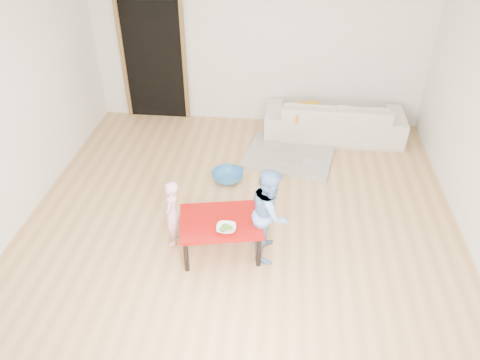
% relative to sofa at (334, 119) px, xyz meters
% --- Properties ---
extents(floor, '(5.00, 5.00, 0.01)m').
position_rel_sofa_xyz_m(floor, '(-1.18, -2.05, -0.30)').
color(floor, tan).
rests_on(floor, ground).
extents(back_wall, '(5.00, 0.02, 2.60)m').
position_rel_sofa_xyz_m(back_wall, '(-1.18, 0.45, 1.00)').
color(back_wall, white).
rests_on(back_wall, floor).
extents(left_wall, '(0.02, 5.00, 2.60)m').
position_rel_sofa_xyz_m(left_wall, '(-3.68, -2.05, 1.00)').
color(left_wall, white).
rests_on(left_wall, floor).
extents(doorway, '(1.02, 0.08, 2.11)m').
position_rel_sofa_xyz_m(doorway, '(-2.78, 0.43, 0.73)').
color(doorway, brown).
rests_on(doorway, back_wall).
extents(sofa, '(2.04, 0.83, 0.59)m').
position_rel_sofa_xyz_m(sofa, '(0.00, 0.00, 0.00)').
color(sofa, beige).
rests_on(sofa, floor).
extents(cushion, '(0.59, 0.56, 0.13)m').
position_rel_sofa_xyz_m(cushion, '(-0.42, -0.12, 0.16)').
color(cushion, orange).
rests_on(cushion, sofa).
extents(red_table, '(0.94, 0.78, 0.42)m').
position_rel_sofa_xyz_m(red_table, '(-1.33, -2.66, -0.09)').
color(red_table, '#930A08').
rests_on(red_table, floor).
extents(bowl, '(0.20, 0.20, 0.05)m').
position_rel_sofa_xyz_m(bowl, '(-1.26, -2.81, 0.14)').
color(bowl, white).
rests_on(bowl, red_table).
extents(broccoli, '(0.12, 0.12, 0.06)m').
position_rel_sofa_xyz_m(broccoli, '(-1.26, -2.81, 0.15)').
color(broccoli, '#2D5919').
rests_on(broccoli, red_table).
extents(child_pink, '(0.19, 0.29, 0.78)m').
position_rel_sofa_xyz_m(child_pink, '(-1.87, -2.57, 0.09)').
color(child_pink, pink).
rests_on(child_pink, floor).
extents(child_blue, '(0.41, 0.51, 1.03)m').
position_rel_sofa_xyz_m(child_blue, '(-0.83, -2.61, 0.22)').
color(child_blue, '#6198E1').
rests_on(child_blue, floor).
extents(basin, '(0.41, 0.41, 0.13)m').
position_rel_sofa_xyz_m(basin, '(-1.43, -1.34, -0.23)').
color(basin, teal).
rests_on(basin, floor).
extents(blanket, '(1.35, 1.19, 0.06)m').
position_rel_sofa_xyz_m(blanket, '(-0.64, -0.68, -0.27)').
color(blanket, '#ACA598').
rests_on(blanket, floor).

